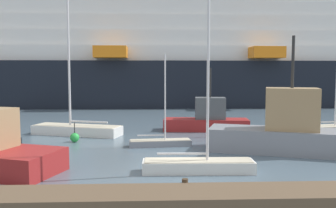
{
  "coord_description": "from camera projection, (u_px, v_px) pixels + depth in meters",
  "views": [
    {
      "loc": [
        -1.24,
        -17.8,
        4.82
      ],
      "look_at": [
        0.0,
        11.27,
        2.31
      ],
      "focal_mm": 38.25,
      "sensor_mm": 36.0,
      "label": 1
    }
  ],
  "objects": [
    {
      "name": "sailboat_4",
      "position": [
        77.0,
        127.0,
        28.04
      ],
      "size": [
        7.3,
        3.93,
        12.63
      ],
      "rotation": [
        0.0,
        0.0,
        2.83
      ],
      "color": "white",
      "rests_on": "ground_plane"
    },
    {
      "name": "ground_plane",
      "position": [
        177.0,
        168.0,
        18.19
      ],
      "size": [
        600.0,
        600.0,
        0.0
      ],
      "primitive_type": "plane",
      "color": "slate"
    },
    {
      "name": "dock_pier",
      "position": [
        188.0,
        199.0,
        12.88
      ],
      "size": [
        24.32,
        2.13,
        0.73
      ],
      "color": "brown",
      "rests_on": "ground_plane"
    },
    {
      "name": "sailboat_3",
      "position": [
        330.0,
        126.0,
        29.01
      ],
      "size": [
        6.35,
        2.68,
        11.78
      ],
      "rotation": [
        0.0,
        0.0,
        0.16
      ],
      "color": "gray",
      "rests_on": "ground_plane"
    },
    {
      "name": "channel_buoy_0",
      "position": [
        75.0,
        137.0,
        25.09
      ],
      "size": [
        0.64,
        0.64,
        1.39
      ],
      "color": "green",
      "rests_on": "ground_plane"
    },
    {
      "name": "sailboat_0",
      "position": [
        160.0,
        141.0,
        23.69
      ],
      "size": [
        4.18,
        1.36,
        6.05
      ],
      "rotation": [
        0.0,
        0.0,
        0.1
      ],
      "color": "gray",
      "rests_on": "ground_plane"
    },
    {
      "name": "sailboat_1",
      "position": [
        199.0,
        162.0,
        17.4
      ],
      "size": [
        5.45,
        1.34,
        9.92
      ],
      "rotation": [
        0.0,
        0.0,
        -0.02
      ],
      "color": "white",
      "rests_on": "ground_plane"
    },
    {
      "name": "fishing_boat_1",
      "position": [
        286.0,
        131.0,
        21.76
      ],
      "size": [
        9.29,
        5.35,
        7.05
      ],
      "rotation": [
        0.0,
        0.0,
        -0.31
      ],
      "color": "gray",
      "rests_on": "ground_plane"
    },
    {
      "name": "fishing_boat_3",
      "position": [
        207.0,
        119.0,
        30.13
      ],
      "size": [
        7.25,
        2.76,
        5.27
      ],
      "rotation": [
        0.0,
        0.0,
        -0.1
      ],
      "color": "maroon",
      "rests_on": "ground_plane"
    },
    {
      "name": "cruise_ship",
      "position": [
        182.0,
        61.0,
        56.16
      ],
      "size": [
        118.72,
        19.08,
        21.0
      ],
      "rotation": [
        0.0,
        0.0,
        0.01
      ],
      "color": "black",
      "rests_on": "ground_plane"
    }
  ]
}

